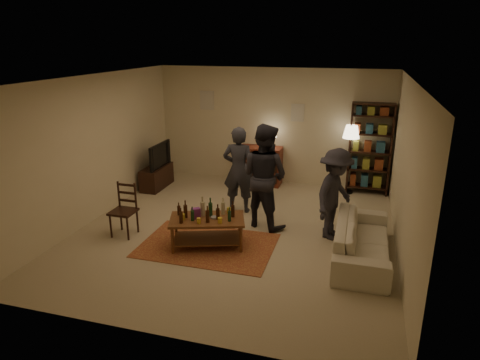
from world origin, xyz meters
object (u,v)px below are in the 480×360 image
at_px(coffee_table, 207,222).
at_px(dresser, 260,165).
at_px(tv_stand, 157,171).
at_px(person_right, 264,176).
at_px(person_by_sofa, 335,194).
at_px(person_left, 239,170).
at_px(dining_chair, 125,208).
at_px(sofa, 362,240).
at_px(bookshelf, 370,148).
at_px(floor_lamp, 351,136).

xyz_separation_m(coffee_table, dresser, (0.10, 3.40, 0.04)).
bearing_deg(tv_stand, dresser, 22.07).
bearing_deg(person_right, person_by_sofa, -163.87).
height_order(dresser, person_left, person_left).
xyz_separation_m(person_left, person_right, (0.64, -0.54, 0.09)).
relative_size(dresser, person_by_sofa, 0.86).
bearing_deg(person_right, person_left, -16.15).
relative_size(dining_chair, sofa, 0.46).
bearing_deg(bookshelf, coffee_table, -126.19).
height_order(tv_stand, person_by_sofa, person_by_sofa).
height_order(dining_chair, person_by_sofa, person_by_sofa).
relative_size(sofa, person_left, 1.21).
xyz_separation_m(coffee_table, floor_lamp, (2.12, 3.33, 0.86)).
bearing_deg(dresser, sofa, -52.46).
bearing_deg(dining_chair, floor_lamp, 42.50).
bearing_deg(dining_chair, coffee_table, -1.07).
distance_m(dining_chair, bookshelf, 5.35).
height_order(coffee_table, dresser, dresser).
distance_m(coffee_table, dining_chair, 1.55).
distance_m(dining_chair, person_by_sofa, 3.65).
bearing_deg(coffee_table, dresser, 88.38).
height_order(dining_chair, tv_stand, tv_stand).
height_order(coffee_table, sofa, coffee_table).
bearing_deg(person_left, dresser, -93.84).
bearing_deg(person_right, tv_stand, -1.93).
bearing_deg(person_by_sofa, dresser, 59.08).
height_order(dresser, sofa, dresser).
distance_m(dining_chair, person_left, 2.29).
bearing_deg(bookshelf, dining_chair, -140.02).
xyz_separation_m(sofa, person_right, (-1.77, 0.81, 0.65)).
height_order(tv_stand, dresser, dresser).
xyz_separation_m(bookshelf, sofa, (-0.05, -3.18, -0.73)).
relative_size(dining_chair, floor_lamp, 0.62).
xyz_separation_m(floor_lamp, sofa, (0.37, -3.05, -0.99)).
bearing_deg(sofa, dining_chair, 93.39).
xyz_separation_m(bookshelf, floor_lamp, (-0.41, -0.13, 0.26)).
distance_m(tv_stand, person_left, 2.44).
relative_size(dining_chair, person_right, 0.50).
height_order(coffee_table, person_left, person_left).
distance_m(dresser, person_left, 1.81).
distance_m(bookshelf, person_by_sofa, 2.61).
bearing_deg(dresser, bookshelf, 1.57).
bearing_deg(tv_stand, person_by_sofa, -20.69).
bearing_deg(person_by_sofa, floor_lamp, 18.60).
relative_size(floor_lamp, person_left, 0.89).
relative_size(dining_chair, person_left, 0.55).
bearing_deg(coffee_table, person_left, 87.35).
bearing_deg(dresser, dining_chair, -116.06).
height_order(coffee_table, dining_chair, dining_chair).
distance_m(sofa, person_left, 2.82).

